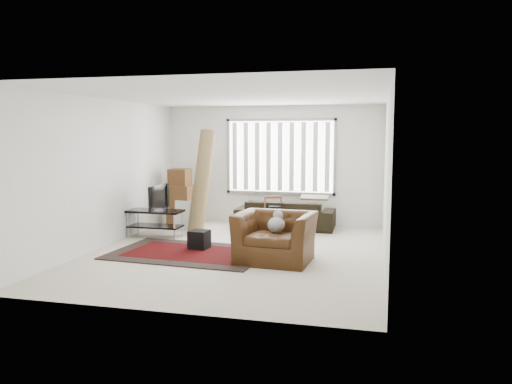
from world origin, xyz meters
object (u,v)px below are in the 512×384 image
moving_boxes (181,199)px  side_chair (275,213)px  armchair (275,233)px  sofa (285,210)px  tv_stand (155,217)px

moving_boxes → side_chair: moving_boxes is taller
side_chair → armchair: 2.34m
sofa → armchair: 2.86m
moving_boxes → sofa: 2.40m
side_chair → armchair: (0.49, -2.29, 0.03)m
tv_stand → side_chair: (2.24, 0.98, 0.03)m
moving_boxes → armchair: bearing=-44.4°
sofa → armchair: (0.35, -2.83, 0.05)m
tv_stand → moving_boxes: bearing=90.7°
moving_boxes → armchair: (2.74, -2.68, -0.14)m
moving_boxes → armchair: 3.83m
moving_boxes → sofa: moving_boxes is taller
tv_stand → moving_boxes: 1.39m
side_chair → moving_boxes: bearing=147.6°
side_chair → armchair: armchair is taller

